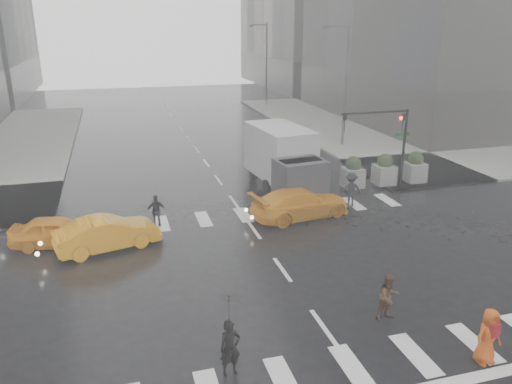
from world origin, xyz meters
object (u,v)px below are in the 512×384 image
object	(u,v)px
pedestrian_orange	(488,336)
taxi_front	(57,232)
traffic_signal_pole	(390,133)
pedestrian_brown	(389,297)
taxi_mid	(107,233)
box_truck	(285,160)

from	to	relation	value
pedestrian_orange	taxi_front	size ratio (longest dim) A/B	0.44
traffic_signal_pole	pedestrian_brown	bearing A→B (deg)	-119.44
traffic_signal_pole	taxi_mid	distance (m)	16.21
pedestrian_orange	box_truck	bearing A→B (deg)	87.53
pedestrian_brown	box_truck	bearing A→B (deg)	77.02
pedestrian_brown	taxi_front	distance (m)	13.84
pedestrian_brown	pedestrian_orange	bearing A→B (deg)	-69.62
taxi_front	pedestrian_brown	bearing A→B (deg)	-119.78
traffic_signal_pole	taxi_mid	bearing A→B (deg)	-164.77
traffic_signal_pole	box_truck	xyz separation A→B (m)	(-5.93, 0.72, -1.32)
pedestrian_brown	box_truck	world-z (taller)	box_truck
traffic_signal_pole	pedestrian_brown	world-z (taller)	traffic_signal_pole
pedestrian_brown	taxi_mid	size ratio (longest dim) A/B	0.37
box_truck	pedestrian_brown	bearing A→B (deg)	-100.19
pedestrian_brown	pedestrian_orange	world-z (taller)	pedestrian_orange
traffic_signal_pole	box_truck	distance (m)	6.12
pedestrian_brown	box_truck	size ratio (longest dim) A/B	0.23
traffic_signal_pole	taxi_front	bearing A→B (deg)	-169.33
pedestrian_brown	traffic_signal_pole	bearing A→B (deg)	51.65
traffic_signal_pole	pedestrian_brown	xyz separation A→B (m)	(-6.84, -12.12, -2.44)
taxi_front	traffic_signal_pole	bearing A→B (deg)	-69.52
taxi_front	box_truck	bearing A→B (deg)	-61.06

